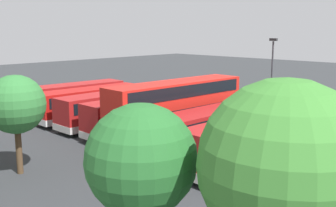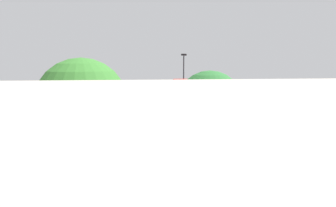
{
  "view_description": "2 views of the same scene",
  "coord_description": "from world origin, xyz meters",
  "px_view_note": "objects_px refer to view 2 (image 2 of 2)",
  "views": [
    {
      "loc": [
        -24.35,
        31.55,
        8.48
      ],
      "look_at": [
        1.85,
        4.49,
        1.51
      ],
      "focal_mm": 43.74,
      "sensor_mm": 36.0,
      "label": 1
    },
    {
      "loc": [
        2.03,
        35.34,
        6.17
      ],
      "look_at": [
        -1.99,
        4.67,
        1.93
      ],
      "focal_mm": 30.63,
      "sensor_mm": 36.0,
      "label": 2
    }
  ],
  "objects_px": {
    "bus_single_deck_near_end": "(267,112)",
    "car_small_green": "(239,101)",
    "bus_single_deck_fourth": "(155,114)",
    "bus_single_deck_fifth": "(114,115)",
    "car_hatchback_silver": "(35,108)",
    "bus_single_deck_sixth": "(74,116)",
    "box_truck_blue": "(313,109)",
    "bus_single_deck_seventh": "(29,117)",
    "bus_single_deck_second": "(233,114)",
    "lamp_post_tall": "(184,77)",
    "bus_double_decker_third": "(193,104)",
    "waste_bin_yellow": "(208,108)"
  },
  "relations": [
    {
      "from": "bus_single_deck_second",
      "to": "lamp_post_tall",
      "type": "bearing_deg",
      "value": -79.65
    },
    {
      "from": "bus_single_deck_near_end",
      "to": "bus_single_deck_seventh",
      "type": "distance_m",
      "value": 21.64
    },
    {
      "from": "bus_single_deck_second",
      "to": "car_hatchback_silver",
      "type": "relative_size",
      "value": 2.56
    },
    {
      "from": "bus_single_deck_second",
      "to": "bus_double_decker_third",
      "type": "height_order",
      "value": "bus_double_decker_third"
    },
    {
      "from": "car_hatchback_silver",
      "to": "waste_bin_yellow",
      "type": "height_order",
      "value": "car_hatchback_silver"
    },
    {
      "from": "bus_single_deck_seventh",
      "to": "car_hatchback_silver",
      "type": "height_order",
      "value": "bus_single_deck_seventh"
    },
    {
      "from": "bus_single_deck_seventh",
      "to": "waste_bin_yellow",
      "type": "distance_m",
      "value": 21.31
    },
    {
      "from": "bus_double_decker_third",
      "to": "bus_single_deck_sixth",
      "type": "height_order",
      "value": "bus_double_decker_third"
    },
    {
      "from": "box_truck_blue",
      "to": "car_small_green",
      "type": "bearing_deg",
      "value": -82.99
    },
    {
      "from": "bus_single_deck_second",
      "to": "waste_bin_yellow",
      "type": "bearing_deg",
      "value": -93.08
    },
    {
      "from": "bus_single_deck_near_end",
      "to": "car_small_green",
      "type": "relative_size",
      "value": 2.7
    },
    {
      "from": "car_small_green",
      "to": "lamp_post_tall",
      "type": "relative_size",
      "value": 0.58
    },
    {
      "from": "box_truck_blue",
      "to": "lamp_post_tall",
      "type": "height_order",
      "value": "lamp_post_tall"
    },
    {
      "from": "bus_single_deck_near_end",
      "to": "bus_single_deck_seventh",
      "type": "xyz_separation_m",
      "value": [
        21.64,
        -0.19,
        0.0
      ]
    },
    {
      "from": "bus_single_deck_second",
      "to": "bus_single_deck_seventh",
      "type": "distance_m",
      "value": 18.08
    },
    {
      "from": "box_truck_blue",
      "to": "bus_single_deck_sixth",
      "type": "bearing_deg",
      "value": 1.29
    },
    {
      "from": "bus_single_deck_fifth",
      "to": "bus_single_deck_seventh",
      "type": "height_order",
      "value": "same"
    },
    {
      "from": "bus_single_deck_second",
      "to": "bus_single_deck_fourth",
      "type": "height_order",
      "value": "same"
    },
    {
      "from": "car_small_green",
      "to": "bus_single_deck_near_end",
      "type": "bearing_deg",
      "value": 77.8
    },
    {
      "from": "bus_single_deck_sixth",
      "to": "waste_bin_yellow",
      "type": "height_order",
      "value": "bus_single_deck_sixth"
    },
    {
      "from": "bus_single_deck_near_end",
      "to": "bus_single_deck_second",
      "type": "relative_size",
      "value": 1.02
    },
    {
      "from": "bus_single_deck_second",
      "to": "bus_single_deck_fifth",
      "type": "bearing_deg",
      "value": -5.3
    },
    {
      "from": "box_truck_blue",
      "to": "lamp_post_tall",
      "type": "distance_m",
      "value": 16.15
    },
    {
      "from": "bus_single_deck_second",
      "to": "bus_single_deck_sixth",
      "type": "bearing_deg",
      "value": -2.58
    },
    {
      "from": "bus_single_deck_second",
      "to": "bus_single_deck_fourth",
      "type": "xyz_separation_m",
      "value": [
        7.16,
        -0.77,
        -0.0
      ]
    },
    {
      "from": "bus_single_deck_sixth",
      "to": "waste_bin_yellow",
      "type": "distance_m",
      "value": 18.1
    },
    {
      "from": "bus_single_deck_near_end",
      "to": "bus_single_deck_seventh",
      "type": "height_order",
      "value": "same"
    },
    {
      "from": "bus_single_deck_second",
      "to": "waste_bin_yellow",
      "type": "height_order",
      "value": "bus_single_deck_second"
    },
    {
      "from": "box_truck_blue",
      "to": "bus_single_deck_fourth",
      "type": "bearing_deg",
      "value": 1.42
    },
    {
      "from": "bus_single_deck_fourth",
      "to": "lamp_post_tall",
      "type": "relative_size",
      "value": 1.41
    },
    {
      "from": "car_small_green",
      "to": "lamp_post_tall",
      "type": "height_order",
      "value": "lamp_post_tall"
    },
    {
      "from": "bus_single_deck_seventh",
      "to": "bus_single_deck_second",
      "type": "bearing_deg",
      "value": 178.02
    },
    {
      "from": "bus_single_deck_fourth",
      "to": "car_small_green",
      "type": "bearing_deg",
      "value": -132.7
    },
    {
      "from": "bus_double_decker_third",
      "to": "car_small_green",
      "type": "distance_m",
      "value": 18.5
    },
    {
      "from": "bus_single_deck_sixth",
      "to": "bus_single_deck_seventh",
      "type": "height_order",
      "value": "same"
    },
    {
      "from": "bus_single_deck_sixth",
      "to": "lamp_post_tall",
      "type": "xyz_separation_m",
      "value": [
        -12.0,
        -11.94,
        2.83
      ]
    },
    {
      "from": "bus_double_decker_third",
      "to": "bus_single_deck_seventh",
      "type": "xyz_separation_m",
      "value": [
        14.5,
        0.32,
        -0.83
      ]
    },
    {
      "from": "bus_single_deck_fifth",
      "to": "box_truck_blue",
      "type": "bearing_deg",
      "value": -179.55
    },
    {
      "from": "car_hatchback_silver",
      "to": "car_small_green",
      "type": "bearing_deg",
      "value": -172.87
    },
    {
      "from": "bus_single_deck_near_end",
      "to": "car_hatchback_silver",
      "type": "distance_m",
      "value": 27.68
    },
    {
      "from": "bus_double_decker_third",
      "to": "bus_single_deck_fourth",
      "type": "relative_size",
      "value": 1.14
    },
    {
      "from": "bus_double_decker_third",
      "to": "bus_single_deck_seventh",
      "type": "bearing_deg",
      "value": 1.28
    },
    {
      "from": "bus_single_deck_fifth",
      "to": "bus_single_deck_sixth",
      "type": "relative_size",
      "value": 1.07
    },
    {
      "from": "bus_single_deck_sixth",
      "to": "bus_single_deck_seventh",
      "type": "distance_m",
      "value": 3.77
    },
    {
      "from": "waste_bin_yellow",
      "to": "bus_single_deck_near_end",
      "type": "bearing_deg",
      "value": 105.97
    },
    {
      "from": "bus_single_deck_near_end",
      "to": "bus_single_deck_fifth",
      "type": "distance_m",
      "value": 14.46
    },
    {
      "from": "box_truck_blue",
      "to": "car_small_green",
      "type": "relative_size",
      "value": 1.75
    },
    {
      "from": "bus_single_deck_second",
      "to": "box_truck_blue",
      "type": "distance_m",
      "value": 8.86
    },
    {
      "from": "bus_single_deck_fifth",
      "to": "car_hatchback_silver",
      "type": "xyz_separation_m",
      "value": [
        10.43,
        -11.52,
        -0.92
      ]
    },
    {
      "from": "bus_single_deck_near_end",
      "to": "car_small_green",
      "type": "height_order",
      "value": "bus_single_deck_near_end"
    }
  ]
}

